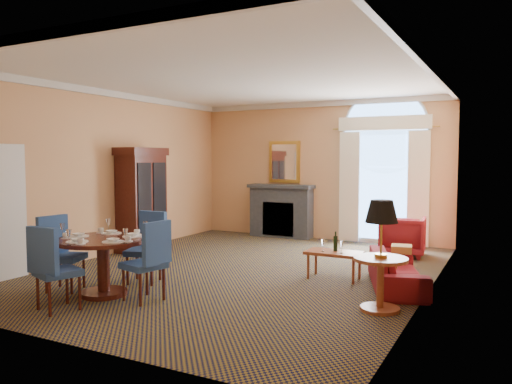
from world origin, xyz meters
The scene contains 12 objects.
ground centered at (0.00, 0.00, 0.00)m, with size 7.50×7.50×0.00m, color #101233.
room_envelope centered at (-0.03, 0.67, 2.51)m, with size 6.04×7.52×3.45m.
armoire centered at (-2.72, 0.65, 1.01)m, with size 0.60×1.07×2.10m.
dining_table centered at (-0.97, -2.22, 0.60)m, with size 1.27×1.27×1.00m.
dining_chair_north centered at (-0.93, -1.30, 0.61)m, with size 0.61×0.61×1.07m.
dining_chair_south centered at (-0.98, -3.08, 0.61)m, with size 0.60×0.60×1.07m.
dining_chair_east centered at (-0.21, -2.15, 0.61)m, with size 0.58×0.58×1.07m.
dining_chair_west centered at (-1.75, -2.29, 0.61)m, with size 0.62×0.62×1.07m.
sofa centered at (2.55, 0.07, 0.26)m, with size 1.76×0.69×0.52m, color maroon.
armchair centered at (2.15, 2.56, 0.39)m, with size 0.83×0.85×0.77m, color maroon.
coffee_table centered at (1.56, 0.15, 0.41)m, with size 0.86×0.48×0.75m.
side_table centered at (2.60, -1.14, 0.87)m, with size 0.67×0.67×1.36m.
Camera 1 is at (4.04, -7.28, 1.91)m, focal length 35.00 mm.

